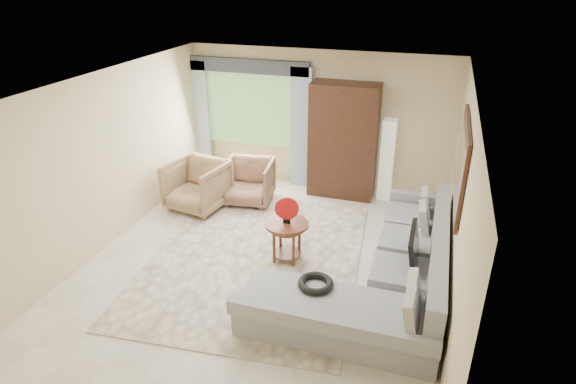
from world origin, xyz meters
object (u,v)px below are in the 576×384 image
(armchair_left, at_px, (197,185))
(sectional_sofa, at_px, (389,278))
(potted_plant, at_px, (216,166))
(armoire, at_px, (343,141))
(floor_lamp, at_px, (387,160))
(tv_screen, at_px, (414,248))
(armchair_right, at_px, (248,182))
(coffee_table, at_px, (287,241))

(armchair_left, bearing_deg, sectional_sofa, -13.55)
(potted_plant, bearing_deg, armoire, 2.94)
(armchair_left, height_order, floor_lamp, floor_lamp)
(armchair_left, relative_size, potted_plant, 1.63)
(armchair_left, bearing_deg, tv_screen, -10.76)
(armchair_right, distance_m, potted_plant, 1.24)
(sectional_sofa, relative_size, coffee_table, 5.53)
(armchair_left, xyz_separation_m, armchair_right, (0.76, 0.50, -0.04))
(armoire, bearing_deg, floor_lamp, 4.29)
(potted_plant, bearing_deg, armchair_right, -35.92)
(potted_plant, xyz_separation_m, armoire, (2.53, 0.13, 0.76))
(sectional_sofa, bearing_deg, tv_screen, 20.40)
(sectional_sofa, bearing_deg, potted_plant, 143.70)
(armchair_left, xyz_separation_m, armoire, (2.29, 1.36, 0.62))
(armoire, bearing_deg, coffee_table, -96.34)
(armchair_right, bearing_deg, floor_lamp, 13.96)
(sectional_sofa, height_order, armoire, armoire)
(armoire, distance_m, floor_lamp, 0.86)
(armchair_right, distance_m, floor_lamp, 2.53)
(potted_plant, bearing_deg, coffee_table, -46.38)
(floor_lamp, bearing_deg, tv_screen, -76.24)
(armchair_left, distance_m, armoire, 2.74)
(armchair_right, bearing_deg, coffee_table, -60.12)
(coffee_table, height_order, potted_plant, coffee_table)
(sectional_sofa, relative_size, armchair_right, 4.01)
(tv_screen, height_order, armchair_left, tv_screen)
(tv_screen, height_order, potted_plant, tv_screen)
(coffee_table, xyz_separation_m, armoire, (0.28, 2.50, 0.72))
(tv_screen, relative_size, coffee_table, 1.18)
(tv_screen, distance_m, armoire, 3.19)
(armchair_right, bearing_deg, tv_screen, -40.15)
(armoire, bearing_deg, tv_screen, -61.80)
(coffee_table, bearing_deg, potted_plant, 133.62)
(coffee_table, xyz_separation_m, potted_plant, (-2.26, 2.37, -0.04))
(coffee_table, height_order, armchair_left, armchair_left)
(coffee_table, height_order, armchair_right, armchair_right)
(armchair_right, relative_size, potted_plant, 1.48)
(coffee_table, distance_m, armoire, 2.61)
(armchair_right, xyz_separation_m, potted_plant, (-1.00, 0.73, -0.10))
(coffee_table, bearing_deg, armchair_right, 127.38)
(potted_plant, bearing_deg, armchair_left, -78.97)
(armchair_left, relative_size, armchair_right, 1.10)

